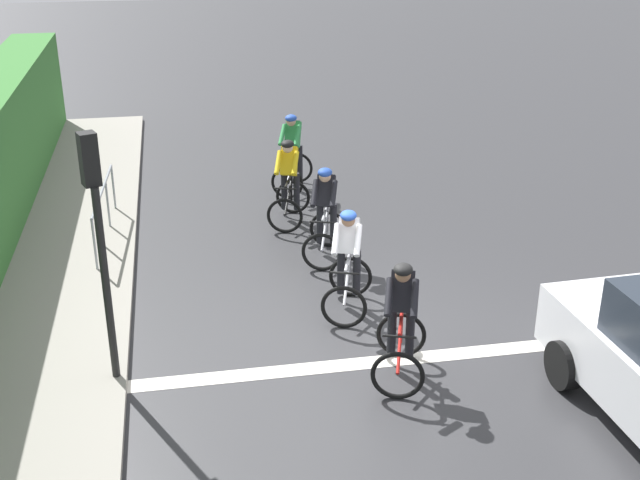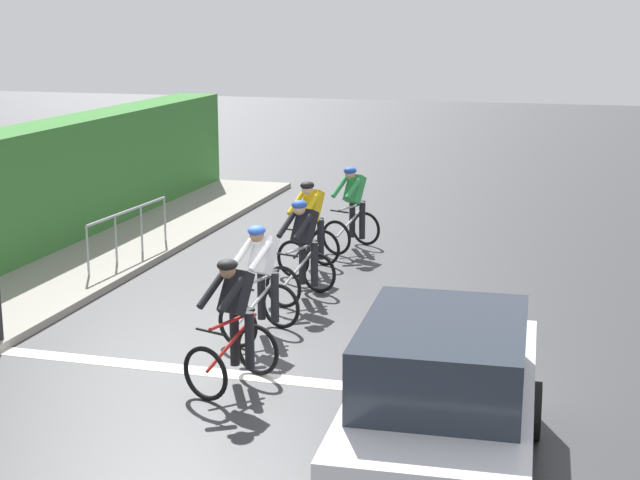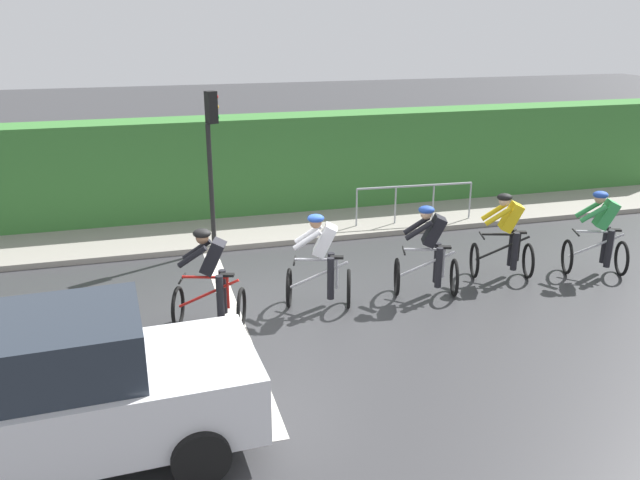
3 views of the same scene
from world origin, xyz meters
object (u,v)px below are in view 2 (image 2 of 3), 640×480
Objects in this scene: cyclist_mid at (303,252)px; cyclist_fourth at (261,284)px; car_white at (444,403)px; cyclist_lead at (353,210)px; cyclist_trailing at (233,325)px; cyclist_second at (310,228)px; pedestrian_railing_kerbside at (129,223)px.

cyclist_mid is 1.00× the size of cyclist_fourth.
cyclist_mid is 0.40× the size of car_white.
cyclist_fourth is (-0.01, -5.52, 0.00)m from cyclist_lead.
cyclist_trailing is at bearing -81.42° from cyclist_fourth.
cyclist_trailing is (0.62, -5.60, 0.00)m from cyclist_second.
cyclist_trailing is (0.29, -1.89, 0.00)m from cyclist_fourth.
cyclist_trailing is (0.27, -7.41, 0.00)m from cyclist_lead.
cyclist_mid is 4.02m from pedestrian_railing_kerbside.
pedestrian_railing_kerbside is at bearing 127.52° from cyclist_trailing.
cyclist_mid is at bearing 88.93° from cyclist_fourth.
cyclist_second is 8.30m from car_white.
cyclist_second and cyclist_mid have the same top height.
cyclist_second is at bearing 95.18° from cyclist_fourth.
car_white is (3.13, -5.79, 0.08)m from cyclist_mid.
car_white is at bearing -50.31° from cyclist_fourth.
cyclist_mid and cyclist_trailing have the same top height.
cyclist_lead is 7.41m from cyclist_trailing.
cyclist_lead is at bearing 30.04° from pedestrian_railing_kerbside.
cyclist_mid is at bearing -89.57° from cyclist_lead.
car_white is at bearing -33.79° from cyclist_trailing.
cyclist_second is 3.72m from cyclist_fourth.
cyclist_lead is 1.00× the size of cyclist_mid.
cyclist_lead is 1.00× the size of cyclist_second.
cyclist_second is 1.00× the size of cyclist_mid.
cyclist_second and cyclist_trailing have the same top height.
car_white is (2.89, -1.93, 0.08)m from cyclist_trailing.
cyclist_fourth is 1.91m from cyclist_trailing.
car_white is at bearing -71.30° from cyclist_lead.
cyclist_second is 0.58× the size of pedestrian_railing_kerbside.
cyclist_second is at bearing -100.83° from cyclist_lead.
cyclist_trailing reaches higher than pedestrian_railing_kerbside.
car_white reaches higher than cyclist_second.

